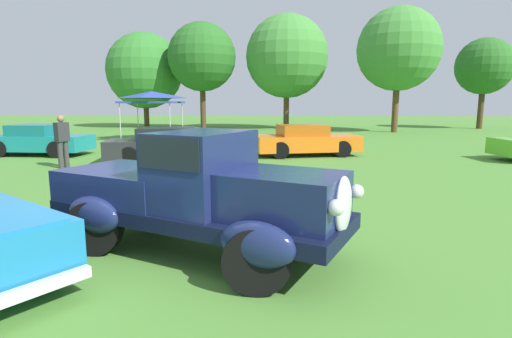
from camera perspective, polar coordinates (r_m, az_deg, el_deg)
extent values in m
plane|color=#4C8433|center=(6.19, -14.44, -10.57)|extent=(120.00, 120.00, 0.00)
cube|color=black|center=(5.71, -8.47, -6.18)|extent=(4.45, 3.04, 0.20)
cube|color=navy|center=(4.99, 3.26, -3.85)|extent=(1.87, 1.63, 0.60)
ellipsoid|color=silver|center=(4.73, 12.18, -5.03)|extent=(0.36, 0.54, 0.68)
cube|color=navy|center=(5.51, -7.65, -0.12)|extent=(1.48, 1.67, 1.04)
cube|color=black|center=(5.47, -7.72, 2.98)|extent=(1.41, 1.66, 0.40)
cube|color=navy|center=(6.40, -17.21, -2.05)|extent=(2.25, 2.03, 0.48)
ellipsoid|color=navy|center=(5.71, 6.87, -6.15)|extent=(0.99, 0.70, 0.52)
ellipsoid|color=navy|center=(4.45, 0.13, -10.61)|extent=(0.99, 0.70, 0.52)
ellipsoid|color=navy|center=(6.98, -12.93, -3.46)|extent=(0.99, 0.70, 0.52)
ellipsoid|color=navy|center=(5.99, -21.95, -6.02)|extent=(0.99, 0.70, 0.52)
sphere|color=silver|center=(5.12, 14.03, -3.10)|extent=(0.18, 0.18, 0.18)
sphere|color=silver|center=(4.29, 11.23, -5.39)|extent=(0.18, 0.18, 0.18)
cylinder|color=black|center=(5.76, 6.83, -7.87)|extent=(0.76, 0.24, 0.76)
cylinder|color=black|center=(4.51, 0.13, -12.75)|extent=(0.76, 0.24, 0.76)
cylinder|color=black|center=(7.02, -12.87, -4.89)|extent=(0.76, 0.24, 0.76)
cylinder|color=black|center=(6.04, -21.84, -7.67)|extent=(0.76, 0.24, 0.76)
cube|color=silver|center=(4.56, -31.83, -15.38)|extent=(1.00, 1.43, 0.12)
cylinder|color=black|center=(5.58, -27.68, -10.03)|extent=(0.66, 0.20, 0.66)
cube|color=teal|center=(18.37, -28.21, 3.31)|extent=(3.91, 1.83, 0.60)
cube|color=#146A6E|center=(18.42, -28.72, 4.85)|extent=(1.75, 1.51, 0.44)
cylinder|color=black|center=(17.11, -26.39, 2.48)|extent=(0.64, 0.22, 0.64)
cylinder|color=black|center=(18.44, -32.47, 2.42)|extent=(0.64, 0.22, 0.64)
cube|color=#28282D|center=(14.59, -11.69, 2.95)|extent=(4.73, 2.50, 0.60)
cube|color=black|center=(14.56, -12.46, 4.88)|extent=(2.21, 1.79, 0.44)
cylinder|color=black|center=(13.80, -6.32, 1.97)|extent=(0.64, 0.22, 0.64)
cylinder|color=black|center=(14.02, -17.40, 1.72)|extent=(0.64, 0.22, 0.64)
cube|color=orange|center=(16.16, 7.08, 3.67)|extent=(4.39, 2.64, 0.60)
cube|color=#BB5914|center=(16.07, 6.56, 5.44)|extent=(2.11, 1.85, 0.44)
cylinder|color=black|center=(15.88, 12.16, 2.78)|extent=(0.64, 0.22, 0.64)
cylinder|color=black|center=(15.10, 3.51, 2.64)|extent=(0.64, 0.22, 0.64)
cylinder|color=#383838|center=(14.43, -25.24, 1.89)|extent=(0.16, 0.16, 0.86)
cylinder|color=#383838|center=(14.32, -25.90, 1.80)|extent=(0.16, 0.16, 0.86)
cube|color=#2D2D33|center=(14.31, -25.78, 4.74)|extent=(0.39, 0.47, 0.60)
sphere|color=#936B4C|center=(14.29, -25.90, 6.42)|extent=(0.22, 0.22, 0.22)
cylinder|color=#B7B7BC|center=(24.66, -10.35, 6.75)|extent=(0.05, 0.05, 2.05)
cylinder|color=#B7B7BC|center=(22.04, -12.05, 6.41)|extent=(0.05, 0.05, 2.05)
cylinder|color=#B7B7BC|center=(25.45, -16.34, 6.60)|extent=(0.05, 0.05, 2.05)
cylinder|color=#B7B7BC|center=(22.92, -18.65, 6.23)|extent=(0.05, 0.05, 2.05)
cube|color=#2D429E|center=(23.70, -14.45, 9.11)|extent=(3.02, 3.02, 0.10)
pyramid|color=#2D429E|center=(23.71, -14.49, 10.13)|extent=(2.96, 2.96, 0.38)
cylinder|color=#47331E|center=(36.15, -15.24, 8.11)|extent=(0.44, 0.44, 3.00)
sphere|color=#337A2D|center=(36.25, -15.47, 13.24)|extent=(6.33, 6.33, 6.33)
cylinder|color=#47331E|center=(33.06, -7.51, 9.28)|extent=(0.44, 0.44, 4.16)
sphere|color=#286623|center=(33.25, -7.64, 15.42)|extent=(5.37, 5.37, 5.37)
cylinder|color=brown|center=(32.81, 4.31, 9.10)|extent=(0.44, 0.44, 3.90)
sphere|color=#428938|center=(33.01, 4.39, 15.58)|extent=(6.47, 6.47, 6.47)
cylinder|color=brown|center=(30.52, 19.13, 8.85)|extent=(0.44, 0.44, 4.17)
sphere|color=#428938|center=(30.74, 19.50, 15.68)|extent=(5.72, 5.72, 5.72)
cylinder|color=#47331E|center=(37.41, 29.20, 7.84)|extent=(0.44, 0.44, 3.72)
sphere|color=#286623|center=(37.52, 29.58, 12.52)|extent=(4.41, 4.41, 4.41)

